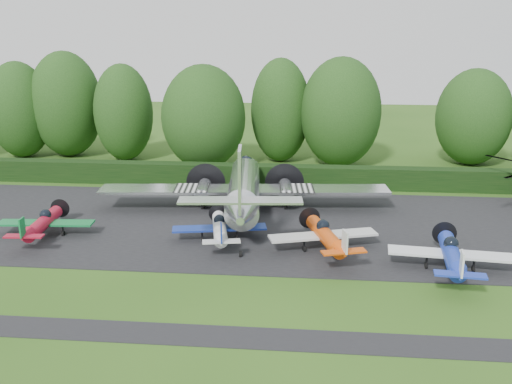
# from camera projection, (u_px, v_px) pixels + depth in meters

# --- Properties ---
(ground) EXTENTS (160.00, 160.00, 0.00)m
(ground) POSITION_uv_depth(u_px,v_px,m) (272.00, 284.00, 33.05)
(ground) COLOR #294E16
(ground) RESTS_ON ground
(apron) EXTENTS (70.00, 18.00, 0.01)m
(apron) POSITION_uv_depth(u_px,v_px,m) (281.00, 226.00, 42.60)
(apron) COLOR black
(apron) RESTS_ON ground
(taxiway_verge) EXTENTS (70.00, 2.00, 0.00)m
(taxiway_verge) POSITION_uv_depth(u_px,v_px,m) (264.00, 339.00, 27.31)
(taxiway_verge) COLOR black
(taxiway_verge) RESTS_ON ground
(hedgerow) EXTENTS (90.00, 1.60, 2.00)m
(hedgerow) POSITION_uv_depth(u_px,v_px,m) (287.00, 186.00, 53.11)
(hedgerow) COLOR black
(hedgerow) RESTS_ON ground
(transport_plane) EXTENTS (23.28, 17.85, 7.46)m
(transport_plane) POSITION_uv_depth(u_px,v_px,m) (243.00, 190.00, 44.58)
(transport_plane) COLOR silver
(transport_plane) RESTS_ON ground
(light_plane_red) EXTENTS (6.76, 7.11, 2.60)m
(light_plane_red) POSITION_uv_depth(u_px,v_px,m) (43.00, 223.00, 40.10)
(light_plane_red) COLOR maroon
(light_plane_red) RESTS_ON ground
(light_plane_white) EXTENTS (6.52, 6.85, 2.50)m
(light_plane_white) POSITION_uv_depth(u_px,v_px,m) (220.00, 228.00, 39.20)
(light_plane_white) COLOR silver
(light_plane_white) RESTS_ON ground
(light_plane_orange) EXTENTS (7.30, 7.67, 2.80)m
(light_plane_orange) POSITION_uv_depth(u_px,v_px,m) (326.00, 235.00, 37.48)
(light_plane_orange) COLOR #D6490C
(light_plane_orange) RESTS_ON ground
(light_plane_blue) EXTENTS (7.44, 7.82, 2.86)m
(light_plane_blue) POSITION_uv_depth(u_px,v_px,m) (452.00, 254.00, 34.33)
(light_plane_blue) COLOR #1B33A5
(light_plane_blue) RESTS_ON ground
(tree_0) EXTENTS (8.40, 8.40, 11.45)m
(tree_0) POSITION_uv_depth(u_px,v_px,m) (341.00, 112.00, 59.37)
(tree_0) COLOR black
(tree_0) RESTS_ON ground
(tree_2) EXTENTS (8.64, 8.64, 10.75)m
(tree_2) POSITION_uv_depth(u_px,v_px,m) (204.00, 117.00, 58.46)
(tree_2) COLOR black
(tree_2) RESTS_ON ground
(tree_3) EXTENTS (7.97, 7.97, 11.80)m
(tree_3) POSITION_uv_depth(u_px,v_px,m) (66.00, 104.00, 64.08)
(tree_3) COLOR black
(tree_3) RESTS_ON ground
(tree_5) EXTENTS (6.98, 6.98, 10.73)m
(tree_5) POSITION_uv_depth(u_px,v_px,m) (19.00, 110.00, 63.64)
(tree_5) COLOR black
(tree_5) RESTS_ON ground
(tree_6) EXTENTS (6.40, 6.40, 10.56)m
(tree_6) POSITION_uv_depth(u_px,v_px,m) (123.00, 113.00, 62.16)
(tree_6) COLOR black
(tree_6) RESTS_ON ground
(tree_7) EXTENTS (6.41, 6.41, 11.20)m
(tree_7) POSITION_uv_depth(u_px,v_px,m) (280.00, 111.00, 61.54)
(tree_7) COLOR black
(tree_7) RESTS_ON ground
(tree_9) EXTENTS (7.83, 7.83, 10.21)m
(tree_9) POSITION_uv_depth(u_px,v_px,m) (474.00, 117.00, 60.22)
(tree_9) COLOR black
(tree_9) RESTS_ON ground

